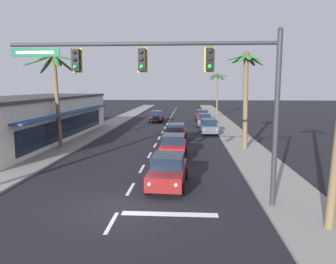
# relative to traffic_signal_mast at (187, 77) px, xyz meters

# --- Properties ---
(ground_plane) EXTENTS (220.00, 220.00, 0.00)m
(ground_plane) POSITION_rel_traffic_signal_mast_xyz_m (-2.86, -0.36, -5.62)
(ground_plane) COLOR black
(sidewalk_right) EXTENTS (3.20, 110.00, 0.14)m
(sidewalk_right) POSITION_rel_traffic_signal_mast_xyz_m (4.94, 19.64, -5.55)
(sidewalk_right) COLOR gray
(sidewalk_right) RESTS_ON ground
(sidewalk_left) EXTENTS (3.20, 110.00, 0.14)m
(sidewalk_left) POSITION_rel_traffic_signal_mast_xyz_m (-10.66, 19.64, -5.55)
(sidewalk_left) COLOR gray
(sidewalk_left) RESTS_ON ground
(lane_markings) EXTENTS (4.28, 88.21, 0.01)m
(lane_markings) POSITION_rel_traffic_signal_mast_xyz_m (-2.42, 19.61, -5.61)
(lane_markings) COLOR silver
(lane_markings) RESTS_ON ground
(traffic_signal_mast) EXTENTS (11.36, 0.41, 7.62)m
(traffic_signal_mast) POSITION_rel_traffic_signal_mast_xyz_m (0.00, 0.00, 0.00)
(traffic_signal_mast) COLOR #2D2D33
(traffic_signal_mast) RESTS_ON ground
(sedan_lead_at_stop_bar) EXTENTS (2.11, 4.51, 1.68)m
(sedan_lead_at_stop_bar) POSITION_rel_traffic_signal_mast_xyz_m (-0.96, 2.80, -4.76)
(sedan_lead_at_stop_bar) COLOR maroon
(sedan_lead_at_stop_bar) RESTS_ON ground
(sedan_third_in_queue) EXTENTS (2.00, 4.47, 1.68)m
(sedan_third_in_queue) POSITION_rel_traffic_signal_mast_xyz_m (-0.99, 9.80, -4.76)
(sedan_third_in_queue) COLOR red
(sedan_third_in_queue) RESTS_ON ground
(sedan_fifth_in_queue) EXTENTS (2.04, 4.49, 1.68)m
(sedan_fifth_in_queue) POSITION_rel_traffic_signal_mast_xyz_m (-1.07, 16.80, -4.76)
(sedan_fifth_in_queue) COLOR red
(sedan_fifth_in_queue) RESTS_ON ground
(sedan_oncoming_far) EXTENTS (2.10, 4.51, 1.68)m
(sedan_oncoming_far) POSITION_rel_traffic_signal_mast_xyz_m (-4.59, 33.41, -4.76)
(sedan_oncoming_far) COLOR black
(sedan_oncoming_far) RESTS_ON ground
(sedan_parked_nearest_kerb) EXTENTS (2.03, 4.48, 1.68)m
(sedan_parked_nearest_kerb) POSITION_rel_traffic_signal_mast_xyz_m (2.25, 28.57, -4.76)
(sedan_parked_nearest_kerb) COLOR #4C515B
(sedan_parked_nearest_kerb) RESTS_ON ground
(sedan_parked_mid_kerb) EXTENTS (2.08, 4.50, 1.68)m
(sedan_parked_mid_kerb) POSITION_rel_traffic_signal_mast_xyz_m (2.25, 35.31, -4.76)
(sedan_parked_mid_kerb) COLOR red
(sedan_parked_mid_kerb) RESTS_ON ground
(sedan_parked_far_kerb) EXTENTS (2.04, 4.49, 1.68)m
(sedan_parked_far_kerb) POSITION_rel_traffic_signal_mast_xyz_m (2.36, 21.68, -4.76)
(sedan_parked_far_kerb) COLOR #4C515B
(sedan_parked_far_kerb) RESTS_ON ground
(palm_left_second) EXTENTS (4.90, 4.91, 7.99)m
(palm_left_second) POSITION_rel_traffic_signal_mast_xyz_m (-10.90, 12.32, 0.40)
(palm_left_second) COLOR brown
(palm_left_second) RESTS_ON ground
(palm_right_second) EXTENTS (3.11, 3.26, 7.99)m
(palm_right_second) POSITION_rel_traffic_signal_mast_xyz_m (4.70, 12.79, -0.11)
(palm_right_second) COLOR brown
(palm_right_second) RESTS_ON ground
(palm_right_farthest) EXTENTS (3.38, 3.21, 7.57)m
(palm_right_farthest) POSITION_rel_traffic_signal_mast_xyz_m (5.08, 42.65, 0.07)
(palm_right_farthest) COLOR brown
(palm_right_farthest) RESTS_ON ground
(storefront_strip_left) EXTENTS (8.42, 24.98, 4.29)m
(storefront_strip_left) POSITION_rel_traffic_signal_mast_xyz_m (-14.96, 16.32, -3.47)
(storefront_strip_left) COLOR beige
(storefront_strip_left) RESTS_ON ground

